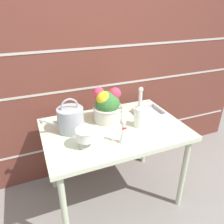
{
  "coord_description": "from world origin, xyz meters",
  "views": [
    {
      "loc": [
        -0.59,
        -1.39,
        1.64
      ],
      "look_at": [
        0.0,
        0.04,
        0.86
      ],
      "focal_mm": 35.0,
      "sensor_mm": 36.0,
      "label": 1
    }
  ],
  "objects_px": {
    "wire_tray": "(149,113)",
    "glass_decanter": "(139,114)",
    "crystal_pedestal_bowl": "(86,136)",
    "figurine_vase": "(123,133)",
    "flower_planter": "(108,106)",
    "watering_can": "(70,119)"
  },
  "relations": [
    {
      "from": "flower_planter",
      "to": "figurine_vase",
      "type": "distance_m",
      "value": 0.36
    },
    {
      "from": "figurine_vase",
      "to": "glass_decanter",
      "type": "bearing_deg",
      "value": 37.33
    },
    {
      "from": "watering_can",
      "to": "crystal_pedestal_bowl",
      "type": "xyz_separation_m",
      "value": [
        0.05,
        -0.25,
        -0.01
      ]
    },
    {
      "from": "flower_planter",
      "to": "figurine_vase",
      "type": "xyz_separation_m",
      "value": [
        -0.02,
        -0.35,
        -0.06
      ]
    },
    {
      "from": "crystal_pedestal_bowl",
      "to": "wire_tray",
      "type": "relative_size",
      "value": 0.63
    },
    {
      "from": "crystal_pedestal_bowl",
      "to": "glass_decanter",
      "type": "distance_m",
      "value": 0.49
    },
    {
      "from": "crystal_pedestal_bowl",
      "to": "wire_tray",
      "type": "xyz_separation_m",
      "value": [
        0.65,
        0.26,
        -0.08
      ]
    },
    {
      "from": "crystal_pedestal_bowl",
      "to": "wire_tray",
      "type": "bearing_deg",
      "value": 21.52
    },
    {
      "from": "watering_can",
      "to": "figurine_vase",
      "type": "bearing_deg",
      "value": -44.8
    },
    {
      "from": "flower_planter",
      "to": "wire_tray",
      "type": "height_order",
      "value": "flower_planter"
    },
    {
      "from": "glass_decanter",
      "to": "figurine_vase",
      "type": "distance_m",
      "value": 0.28
    },
    {
      "from": "watering_can",
      "to": "wire_tray",
      "type": "xyz_separation_m",
      "value": [
        0.7,
        0.01,
        -0.09
      ]
    },
    {
      "from": "wire_tray",
      "to": "glass_decanter",
      "type": "bearing_deg",
      "value": -141.31
    },
    {
      "from": "figurine_vase",
      "to": "wire_tray",
      "type": "xyz_separation_m",
      "value": [
        0.4,
        0.31,
        -0.07
      ]
    },
    {
      "from": "crystal_pedestal_bowl",
      "to": "figurine_vase",
      "type": "xyz_separation_m",
      "value": [
        0.25,
        -0.05,
        -0.01
      ]
    },
    {
      "from": "watering_can",
      "to": "glass_decanter",
      "type": "xyz_separation_m",
      "value": [
        0.52,
        -0.14,
        0.01
      ]
    },
    {
      "from": "watering_can",
      "to": "flower_planter",
      "type": "relative_size",
      "value": 1.18
    },
    {
      "from": "flower_planter",
      "to": "glass_decanter",
      "type": "xyz_separation_m",
      "value": [
        0.2,
        -0.19,
        -0.02
      ]
    },
    {
      "from": "watering_can",
      "to": "flower_planter",
      "type": "bearing_deg",
      "value": 8.64
    },
    {
      "from": "wire_tray",
      "to": "crystal_pedestal_bowl",
      "type": "bearing_deg",
      "value": -158.48
    },
    {
      "from": "figurine_vase",
      "to": "crystal_pedestal_bowl",
      "type": "bearing_deg",
      "value": 168.24
    },
    {
      "from": "crystal_pedestal_bowl",
      "to": "figurine_vase",
      "type": "distance_m",
      "value": 0.26
    }
  ]
}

